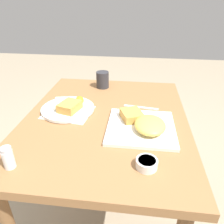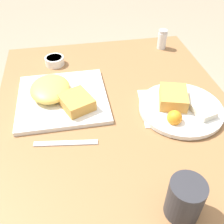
% 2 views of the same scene
% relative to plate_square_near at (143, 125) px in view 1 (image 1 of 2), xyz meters
% --- Properties ---
extents(ground_plane, '(8.00, 8.00, 0.00)m').
position_rel_plate_square_near_xyz_m(ground_plane, '(0.08, 0.17, -0.80)').
color(ground_plane, gray).
extents(dining_table, '(0.95, 0.76, 0.78)m').
position_rel_plate_square_near_xyz_m(dining_table, '(0.08, 0.17, -0.13)').
color(dining_table, olive).
rests_on(dining_table, ground_plane).
extents(menu_card, '(0.21, 0.24, 0.00)m').
position_rel_plate_square_near_xyz_m(menu_card, '(0.10, 0.36, -0.02)').
color(menu_card, silver).
rests_on(menu_card, dining_table).
extents(plate_square_near, '(0.29, 0.29, 0.06)m').
position_rel_plate_square_near_xyz_m(plate_square_near, '(0.00, 0.00, 0.00)').
color(plate_square_near, white).
rests_on(plate_square_near, dining_table).
extents(plate_oval_far, '(0.26, 0.26, 0.05)m').
position_rel_plate_square_near_xyz_m(plate_oval_far, '(0.12, 0.36, -0.00)').
color(plate_oval_far, white).
rests_on(plate_oval_far, menu_card).
extents(sauce_ramekin, '(0.07, 0.07, 0.03)m').
position_rel_plate_square_near_xyz_m(sauce_ramekin, '(-0.23, -0.01, -0.00)').
color(sauce_ramekin, white).
rests_on(sauce_ramekin, dining_table).
extents(salt_shaker, '(0.04, 0.04, 0.08)m').
position_rel_plate_square_near_xyz_m(salt_shaker, '(-0.29, 0.44, 0.01)').
color(salt_shaker, white).
rests_on(salt_shaker, dining_table).
extents(butter_knife, '(0.04, 0.18, 0.00)m').
position_rel_plate_square_near_xyz_m(butter_knife, '(0.20, 0.01, -0.02)').
color(butter_knife, silver).
rests_on(butter_knife, dining_table).
extents(coffee_mug, '(0.08, 0.08, 0.10)m').
position_rel_plate_square_near_xyz_m(coffee_mug, '(0.44, 0.24, 0.03)').
color(coffee_mug, '#2D2D33').
rests_on(coffee_mug, dining_table).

